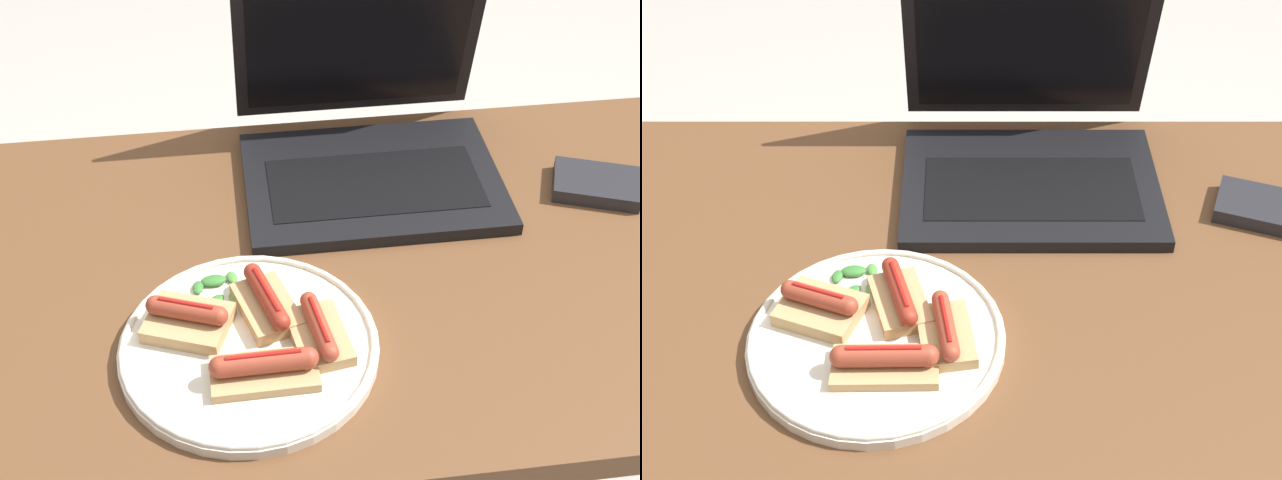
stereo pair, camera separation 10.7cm
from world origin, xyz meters
TOP-DOWN VIEW (x-y plane):
  - desk at (0.00, 0.00)m, footprint 1.43×0.66m
  - laptop at (0.06, 0.20)m, footprint 0.35×0.31m
  - plate at (-0.13, -0.14)m, footprint 0.30×0.30m
  - sausage_toast_left at (-0.05, -0.14)m, footprint 0.07×0.10m
  - sausage_toast_middle at (-0.11, -0.09)m, footprint 0.08×0.11m
  - sausage_toast_right at (-0.12, -0.19)m, footprint 0.12×0.06m
  - sausage_toast_extra at (-0.20, -0.10)m, footprint 0.11×0.10m
  - salad_pile at (-0.16, -0.04)m, footprint 0.08×0.06m
  - external_drive at (0.37, 0.10)m, footprint 0.14×0.12m

SIDE VIEW (x-z plane):
  - desk at x=0.00m, z-range 0.28..1.03m
  - plate at x=-0.13m, z-range 0.74..0.76m
  - external_drive at x=0.37m, z-range 0.74..0.76m
  - salad_pile at x=-0.16m, z-range 0.76..0.77m
  - sausage_toast_left at x=-0.05m, z-range 0.75..0.79m
  - sausage_toast_right at x=-0.12m, z-range 0.75..0.79m
  - sausage_toast_extra at x=-0.20m, z-range 0.75..0.79m
  - sausage_toast_middle at x=-0.11m, z-range 0.75..0.79m
  - laptop at x=0.06m, z-range 0.66..0.92m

